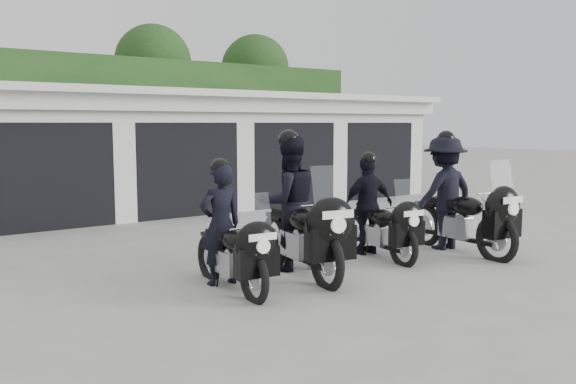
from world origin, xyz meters
TOP-DOWN VIEW (x-y plane):
  - ground at (0.00, 0.00)m, footprint 80.00×80.00m
  - garage_block at (-0.00, 8.06)m, footprint 16.40×6.80m
  - background_vegetation at (0.37, 12.92)m, footprint 20.00×3.90m
  - police_bike_a at (-2.46, -0.51)m, footprint 0.72×2.04m
  - police_bike_b at (-1.22, -0.30)m, footprint 1.16×2.46m
  - police_bike_c at (0.50, -0.17)m, footprint 1.03×2.02m
  - police_bike_d at (1.88, -0.66)m, footprint 1.32×2.44m

SIDE VIEW (x-z plane):
  - ground at x=0.00m, z-range 0.00..0.00m
  - police_bike_a at x=-2.46m, z-range -0.18..1.59m
  - police_bike_c at x=0.50m, z-range -0.14..1.63m
  - police_bike_d at x=1.88m, z-range -0.16..1.97m
  - police_bike_b at x=-1.22m, z-range -0.17..1.99m
  - garage_block at x=0.00m, z-range -0.06..2.90m
  - background_vegetation at x=0.37m, z-range -0.13..5.67m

